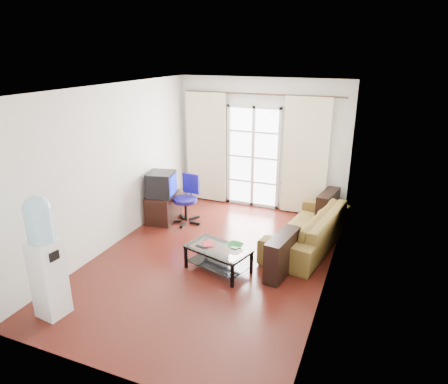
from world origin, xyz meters
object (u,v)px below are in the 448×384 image
(crt_tv, at_px, (160,184))
(sofa, at_px, (308,228))
(water_cooler, at_px, (45,255))
(tv_stand, at_px, (163,207))
(task_chair, at_px, (187,208))
(coffee_table, at_px, (218,256))

(crt_tv, bearing_deg, sofa, -10.49)
(sofa, distance_m, water_cooler, 4.14)
(tv_stand, xyz_separation_m, task_chair, (0.46, 0.10, 0.01))
(coffee_table, height_order, crt_tv, crt_tv)
(tv_stand, relative_size, task_chair, 0.79)
(coffee_table, xyz_separation_m, tv_stand, (-1.75, 1.38, 0.02))
(coffee_table, distance_m, crt_tv, 2.25)
(task_chair, bearing_deg, crt_tv, -151.95)
(crt_tv, bearing_deg, task_chair, 8.06)
(task_chair, height_order, water_cooler, water_cooler)
(sofa, height_order, water_cooler, water_cooler)
(sofa, distance_m, task_chair, 2.39)
(tv_stand, bearing_deg, crt_tv, -95.95)
(crt_tv, distance_m, water_cooler, 3.09)
(sofa, relative_size, tv_stand, 3.13)
(task_chair, xyz_separation_m, water_cooler, (-0.25, -3.25, 0.57))
(sofa, bearing_deg, crt_tv, -79.49)
(sofa, xyz_separation_m, crt_tv, (-2.85, -0.07, 0.45))
(crt_tv, relative_size, task_chair, 0.63)
(coffee_table, bearing_deg, task_chair, 131.18)
(sofa, height_order, crt_tv, crt_tv)
(water_cooler, bearing_deg, coffee_table, 55.75)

